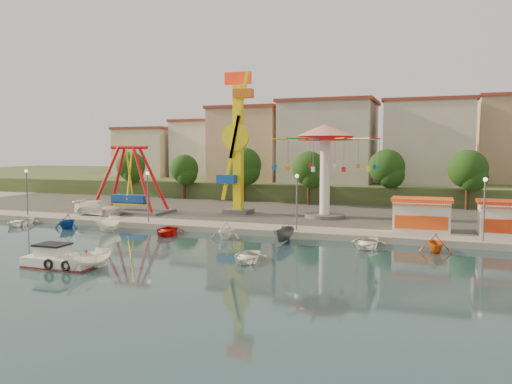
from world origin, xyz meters
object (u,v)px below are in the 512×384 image
at_px(cabin_motorboat, 57,261).
at_px(kamikaze_tower, 238,146).
at_px(rowboat_a, 247,257).
at_px(skiff, 89,260).
at_px(wave_swinger, 325,149).
at_px(van, 98,208).
at_px(pirate_ship_ride, 130,181).

bearing_deg(cabin_motorboat, kamikaze_tower, 82.64).
bearing_deg(rowboat_a, skiff, -151.86).
bearing_deg(wave_swinger, skiff, -111.64).
xyz_separation_m(cabin_motorboat, van, (-11.93, 20.29, 0.96)).
distance_m(pirate_ship_ride, kamikaze_tower, 13.93).
bearing_deg(van, wave_swinger, -74.24).
relative_size(pirate_ship_ride, kamikaze_tower, 0.61).
bearing_deg(van, rowboat_a, -120.02).
bearing_deg(wave_swinger, cabin_motorboat, -116.06).
bearing_deg(pirate_ship_ride, van, -116.47).
xyz_separation_m(cabin_motorboat, rowboat_a, (11.77, 6.04, -0.08)).
relative_size(pirate_ship_ride, rowboat_a, 2.67).
relative_size(kamikaze_tower, wave_swinger, 1.42).
height_order(pirate_ship_ride, skiff, pirate_ship_ride).
height_order(pirate_ship_ride, van, pirate_ship_ride).
xyz_separation_m(kamikaze_tower, van, (-14.80, -6.59, -7.17)).
xyz_separation_m(rowboat_a, skiff, (-9.23, -5.87, 0.31)).
height_order(wave_swinger, skiff, wave_swinger).
distance_m(pirate_ship_ride, cabin_motorboat, 26.31).
relative_size(wave_swinger, skiff, 3.23).
height_order(wave_swinger, cabin_motorboat, wave_swinger).
relative_size(kamikaze_tower, rowboat_a, 4.41).
distance_m(kamikaze_tower, wave_swinger, 10.29).
height_order(kamikaze_tower, van, kamikaze_tower).
distance_m(kamikaze_tower, rowboat_a, 24.11).
bearing_deg(skiff, van, 141.43).
bearing_deg(van, skiff, -143.27).
distance_m(kamikaze_tower, van, 17.71).
bearing_deg(kamikaze_tower, cabin_motorboat, -96.09).
relative_size(cabin_motorboat, skiff, 1.41).
bearing_deg(cabin_motorboat, rowboat_a, 25.87).
bearing_deg(wave_swinger, pirate_ship_ride, -172.86).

